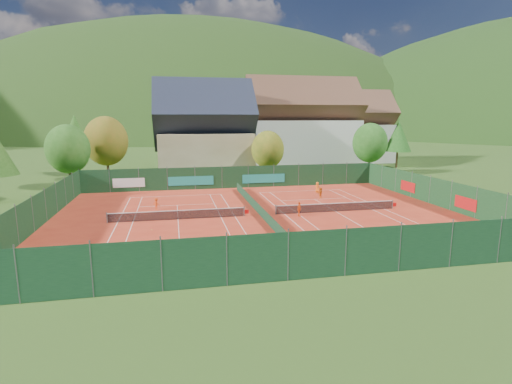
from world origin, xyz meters
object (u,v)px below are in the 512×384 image
object	(u,v)px
player_left_mid	(222,245)
player_right_far_a	(317,187)
hotel_block_b	(352,131)
player_right_far_b	(320,193)
player_left_near	(124,253)
hotel_block_a	(302,129)
chalet	(204,135)
player_right_near	(299,209)
player_left_far	(156,204)
ball_hopper	(456,237)

from	to	relation	value
player_left_mid	player_right_far_a	size ratio (longest dim) A/B	0.89
hotel_block_b	player_right_far_b	xyz separation A→B (m)	(-21.11, -37.15, -5.96)
player_left_near	player_right_far_b	world-z (taller)	player_left_near
player_right_far_b	hotel_block_a	bearing A→B (deg)	-145.57
hotel_block_a	hotel_block_b	world-z (taller)	hotel_block_a
chalet	player_left_mid	size ratio (longest dim) A/B	13.44
chalet	player_left_mid	distance (m)	40.92
hotel_block_a	player_right_near	size ratio (longest dim) A/B	14.97
player_left_mid	player_left_far	distance (m)	15.95
chalet	player_left_mid	world-z (taller)	chalet
hotel_block_a	player_left_mid	world-z (taller)	hotel_block_a
player_left_mid	player_left_far	world-z (taller)	player_left_far
hotel_block_a	player_left_mid	distance (m)	51.42
chalet	player_right_far_a	world-z (taller)	chalet
player_right_far_a	ball_hopper	bearing A→B (deg)	92.61
hotel_block_b	player_right_far_b	distance (m)	43.14
player_right_far_a	chalet	bearing A→B (deg)	-60.81
chalet	player_left_mid	bearing A→B (deg)	-92.90
chalet	player_left_mid	xyz separation A→B (m)	(-2.05, -40.43, -6.02)
player_right_near	player_right_far_a	size ratio (longest dim) A/B	1.06
player_right_far_a	player_left_mid	bearing A→B (deg)	50.21
chalet	player_right_far_a	distance (m)	24.05
player_right_near	hotel_block_a	bearing A→B (deg)	17.02
player_right_near	player_right_far_a	distance (m)	13.21
hotel_block_a	player_right_near	distance (m)	39.63
hotel_block_a	player_right_near	world-z (taller)	hotel_block_a
player_left_mid	player_right_far_a	xyz separation A→B (m)	(14.94, 21.01, 0.08)
hotel_block_a	player_left_near	xyz separation A→B (m)	(-27.69, -46.97, -6.69)
player_left_far	player_right_near	xyz separation A→B (m)	(13.83, -5.77, 0.09)
player_left_near	player_right_far_b	bearing A→B (deg)	11.96
player_left_mid	player_right_far_a	world-z (taller)	player_right_far_a
player_left_near	player_left_mid	distance (m)	6.67
hotel_block_b	player_right_near	xyz separation A→B (m)	(-26.31, -45.08, -5.90)
hotel_block_a	player_left_mid	size ratio (longest dim) A/B	17.92
hotel_block_b	player_left_near	xyz separation A→B (m)	(-41.69, -54.97, -5.92)
player_right_far_b	hotel_block_b	bearing A→B (deg)	-161.47
chalet	hotel_block_a	xyz separation A→B (m)	(19.00, 6.00, 0.76)
chalet	player_left_far	size ratio (longest dim) A/B	12.85
ball_hopper	player_left_mid	size ratio (longest dim) A/B	0.66
chalet	ball_hopper	bearing A→B (deg)	-69.55
ball_hopper	player_right_far_a	distance (m)	22.76
player_left_mid	chalet	bearing A→B (deg)	103.69
player_left_far	player_right_far_b	size ratio (longest dim) A/B	0.95
player_right_far_b	chalet	bearing A→B (deg)	-104.67
ball_hopper	player_right_far_b	distance (m)	19.24
hotel_block_b	player_right_near	world-z (taller)	hotel_block_b
player_left_far	player_right_near	bearing A→B (deg)	-170.17
hotel_block_a	player_left_far	world-z (taller)	hotel_block_a
hotel_block_a	player_left_near	bearing A→B (deg)	-120.52
player_left_mid	player_left_far	bearing A→B (deg)	125.23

